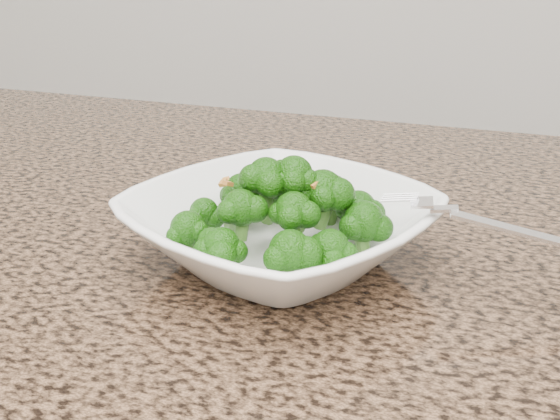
% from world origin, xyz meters
% --- Properties ---
extents(granite_counter, '(1.64, 1.04, 0.03)m').
position_xyz_m(granite_counter, '(0.00, 0.30, 0.89)').
color(granite_counter, brown).
rests_on(granite_counter, cabinet).
extents(bowl, '(0.33, 0.33, 0.06)m').
position_xyz_m(bowl, '(0.16, 0.31, 0.93)').
color(bowl, white).
rests_on(bowl, granite_counter).
extents(broccoli_pile, '(0.22, 0.22, 0.06)m').
position_xyz_m(broccoli_pile, '(0.16, 0.31, 0.99)').
color(broccoli_pile, '#195509').
rests_on(broccoli_pile, bowl).
extents(garlic_topping, '(0.13, 0.13, 0.01)m').
position_xyz_m(garlic_topping, '(0.16, 0.31, 1.03)').
color(garlic_topping, orange).
rests_on(garlic_topping, broccoli_pile).
extents(fork, '(0.18, 0.06, 0.01)m').
position_xyz_m(fork, '(0.30, 0.31, 0.97)').
color(fork, silver).
rests_on(fork, bowl).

